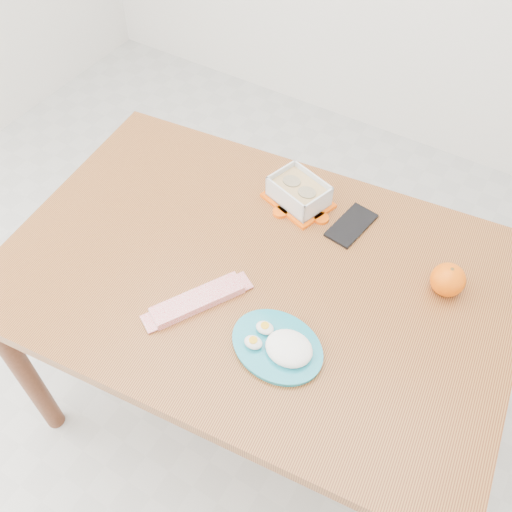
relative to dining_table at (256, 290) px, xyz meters
The scene contains 7 objects.
ground 0.70m from the dining_table, 157.63° to the right, with size 3.50×3.50×0.00m, color #B7B7B2.
dining_table is the anchor object (origin of this frame).
food_container 0.31m from the dining_table, 95.61° to the left, with size 0.21×0.18×0.08m.
orange_fruit 0.50m from the dining_table, 23.92° to the left, with size 0.09×0.09×0.09m, color orange.
rice_plate 0.27m from the dining_table, 44.96° to the right, with size 0.26×0.26×0.06m.
candy_bar 0.20m from the dining_table, 113.51° to the right, with size 0.24×0.06×0.02m, color red.
smartphone 0.32m from the dining_table, 61.84° to the left, with size 0.08×0.16×0.01m, color black.
Camera 1 is at (0.68, -0.69, 1.92)m, focal length 40.00 mm.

